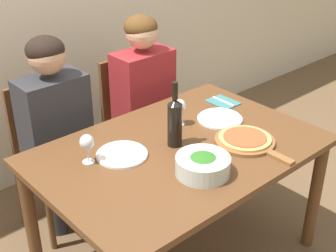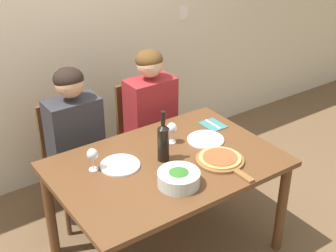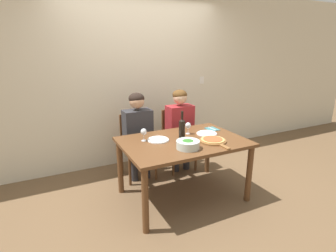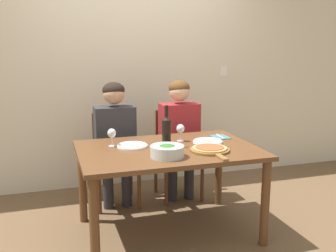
{
  "view_description": "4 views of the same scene",
  "coord_description": "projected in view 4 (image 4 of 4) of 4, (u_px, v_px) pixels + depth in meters",
  "views": [
    {
      "loc": [
        -1.41,
        -1.49,
        1.94
      ],
      "look_at": [
        -0.06,
        0.02,
        0.88
      ],
      "focal_mm": 50.0,
      "sensor_mm": 36.0,
      "label": 1
    },
    {
      "loc": [
        -1.44,
        -2.08,
        2.35
      ],
      "look_at": [
        0.1,
        0.13,
        0.91
      ],
      "focal_mm": 50.0,
      "sensor_mm": 36.0,
      "label": 2
    },
    {
      "loc": [
        -1.44,
        -2.53,
        1.77
      ],
      "look_at": [
        -0.12,
        0.16,
        0.89
      ],
      "focal_mm": 28.0,
      "sensor_mm": 36.0,
      "label": 3
    },
    {
      "loc": [
        -0.92,
        -2.94,
        1.56
      ],
      "look_at": [
        0.0,
        0.01,
        0.92
      ],
      "focal_mm": 42.0,
      "sensor_mm": 36.0,
      "label": 4
    }
  ],
  "objects": [
    {
      "name": "back_wall",
      "position": [
        131.0,
        64.0,
        4.31
      ],
      "size": [
        10.0,
        0.06,
        2.7
      ],
      "color": "beige",
      "rests_on": "ground"
    },
    {
      "name": "person_woman",
      "position": [
        115.0,
        133.0,
        3.75
      ],
      "size": [
        0.47,
        0.51,
        1.22
      ],
      "color": "#28282D",
      "rests_on": "ground"
    },
    {
      "name": "chair_right",
      "position": [
        176.0,
        150.0,
        4.09
      ],
      "size": [
        0.42,
        0.42,
        0.89
      ],
      "color": "brown",
      "rests_on": "ground"
    },
    {
      "name": "person_man",
      "position": [
        180.0,
        129.0,
        3.94
      ],
      "size": [
        0.47,
        0.51,
        1.22
      ],
      "color": "#28282D",
      "rests_on": "ground"
    },
    {
      "name": "wine_glass_left",
      "position": [
        112.0,
        134.0,
        3.21
      ],
      "size": [
        0.07,
        0.07,
        0.15
      ],
      "color": "silver",
      "rests_on": "dining_table"
    },
    {
      "name": "chair_left",
      "position": [
        114.0,
        155.0,
        3.9
      ],
      "size": [
        0.42,
        0.42,
        0.89
      ],
      "color": "brown",
      "rests_on": "ground"
    },
    {
      "name": "dinner_plate_right",
      "position": [
        208.0,
        141.0,
        3.36
      ],
      "size": [
        0.26,
        0.26,
        0.02
      ],
      "color": "white",
      "rests_on": "dining_table"
    },
    {
      "name": "wine_bottle",
      "position": [
        167.0,
        131.0,
        3.19
      ],
      "size": [
        0.07,
        0.07,
        0.35
      ],
      "color": "black",
      "rests_on": "dining_table"
    },
    {
      "name": "fork_on_napkin",
      "position": [
        220.0,
        137.0,
        3.55
      ],
      "size": [
        0.14,
        0.18,
        0.01
      ],
      "color": "#387075",
      "rests_on": "dining_table"
    },
    {
      "name": "wine_glass_right",
      "position": [
        180.0,
        129.0,
        3.38
      ],
      "size": [
        0.07,
        0.07,
        0.15
      ],
      "color": "silver",
      "rests_on": "dining_table"
    },
    {
      "name": "pizza_on_board",
      "position": [
        210.0,
        149.0,
        3.08
      ],
      "size": [
        0.31,
        0.45,
        0.04
      ],
      "color": "brown",
      "rests_on": "dining_table"
    },
    {
      "name": "dining_table",
      "position": [
        168.0,
        159.0,
        3.2
      ],
      "size": [
        1.44,
        0.98,
        0.74
      ],
      "color": "brown",
      "rests_on": "ground"
    },
    {
      "name": "dinner_plate_left",
      "position": [
        132.0,
        146.0,
        3.22
      ],
      "size": [
        0.26,
        0.26,
        0.02
      ],
      "color": "white",
      "rests_on": "dining_table"
    },
    {
      "name": "ground_plane",
      "position": [
        168.0,
        232.0,
        3.33
      ],
      "size": [
        40.0,
        40.0,
        0.0
      ],
      "primitive_type": "plane",
      "color": "brown"
    },
    {
      "name": "broccoli_bowl",
      "position": [
        167.0,
        151.0,
        2.92
      ],
      "size": [
        0.25,
        0.25,
        0.1
      ],
      "color": "silver",
      "rests_on": "dining_table"
    }
  ]
}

